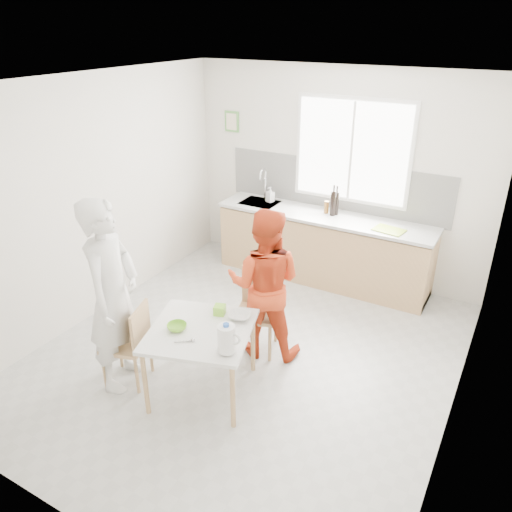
{
  "coord_description": "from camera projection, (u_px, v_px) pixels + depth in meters",
  "views": [
    {
      "loc": [
        2.18,
        -3.67,
        3.18
      ],
      "look_at": [
        -0.01,
        0.2,
        1.06
      ],
      "focal_mm": 35.0,
      "sensor_mm": 36.0,
      "label": 1
    }
  ],
  "objects": [
    {
      "name": "ground",
      "position": [
        248.0,
        354.0,
        5.22
      ],
      "size": [
        4.5,
        4.5,
        0.0
      ],
      "primitive_type": "plane",
      "color": "#B7B7B2",
      "rests_on": "ground"
    },
    {
      "name": "room_shell",
      "position": [
        247.0,
        206.0,
        4.51
      ],
      "size": [
        4.5,
        4.5,
        4.5
      ],
      "color": "silver",
      "rests_on": "ground"
    },
    {
      "name": "window",
      "position": [
        352.0,
        151.0,
        6.15
      ],
      "size": [
        1.5,
        0.06,
        1.3
      ],
      "color": "white",
      "rests_on": "room_shell"
    },
    {
      "name": "backsplash",
      "position": [
        335.0,
        186.0,
        6.45
      ],
      "size": [
        3.0,
        0.02,
        0.65
      ],
      "primitive_type": "cube",
      "color": "white",
      "rests_on": "room_shell"
    },
    {
      "name": "picture_frame",
      "position": [
        232.0,
        122.0,
        6.85
      ],
      "size": [
        0.22,
        0.03,
        0.28
      ],
      "color": "#569B46",
      "rests_on": "room_shell"
    },
    {
      "name": "kitchen_counter",
      "position": [
        322.0,
        250.0,
        6.57
      ],
      "size": [
        2.84,
        0.64,
        1.37
      ],
      "color": "tan",
      "rests_on": "ground"
    },
    {
      "name": "dining_table",
      "position": [
        201.0,
        336.0,
        4.46
      ],
      "size": [
        1.11,
        1.11,
        0.68
      ],
      "rotation": [
        0.0,
        0.0,
        0.3
      ],
      "color": "silver",
      "rests_on": "ground"
    },
    {
      "name": "chair_left",
      "position": [
        131.0,
        341.0,
        4.66
      ],
      "size": [
        0.48,
        0.48,
        0.83
      ],
      "rotation": [
        0.0,
        0.0,
        -1.27
      ],
      "color": "tan",
      "rests_on": "ground"
    },
    {
      "name": "chair_far",
      "position": [
        258.0,
        306.0,
        5.17
      ],
      "size": [
        0.51,
        0.51,
        0.88
      ],
      "rotation": [
        0.0,
        0.0,
        0.3
      ],
      "color": "tan",
      "rests_on": "ground"
    },
    {
      "name": "person_white",
      "position": [
        113.0,
        296.0,
        4.48
      ],
      "size": [
        0.63,
        0.78,
        1.85
      ],
      "primitive_type": "imported",
      "rotation": [
        0.0,
        0.0,
        1.87
      ],
      "color": "white",
      "rests_on": "ground"
    },
    {
      "name": "person_red",
      "position": [
        265.0,
        284.0,
        4.95
      ],
      "size": [
        0.92,
        0.8,
        1.59
      ],
      "primitive_type": "imported",
      "rotation": [
        0.0,
        0.0,
        3.45
      ],
      "color": "red",
      "rests_on": "ground"
    },
    {
      "name": "bowl_green",
      "position": [
        177.0,
        327.0,
        4.41
      ],
      "size": [
        0.22,
        0.22,
        0.06
      ],
      "primitive_type": "imported",
      "rotation": [
        0.0,
        0.0,
        0.3
      ],
      "color": "#77C32D",
      "rests_on": "dining_table"
    },
    {
      "name": "bowl_white",
      "position": [
        240.0,
        316.0,
        4.58
      ],
      "size": [
        0.26,
        0.26,
        0.05
      ],
      "primitive_type": "imported",
      "rotation": [
        0.0,
        0.0,
        0.3
      ],
      "color": "silver",
      "rests_on": "dining_table"
    },
    {
      "name": "milk_jug",
      "position": [
        227.0,
        338.0,
        4.06
      ],
      "size": [
        0.21,
        0.15,
        0.26
      ],
      "rotation": [
        0.0,
        0.0,
        0.3
      ],
      "color": "white",
      "rests_on": "dining_table"
    },
    {
      "name": "green_box",
      "position": [
        220.0,
        310.0,
        4.64
      ],
      "size": [
        0.13,
        0.13,
        0.09
      ],
      "primitive_type": "cube",
      "rotation": [
        0.0,
        0.0,
        0.3
      ],
      "color": "#85D631",
      "rests_on": "dining_table"
    },
    {
      "name": "spoon",
      "position": [
        183.0,
        341.0,
        4.25
      ],
      "size": [
        0.13,
        0.11,
        0.01
      ],
      "primitive_type": "cylinder",
      "rotation": [
        0.0,
        1.57,
        0.65
      ],
      "color": "#A5A5AA",
      "rests_on": "dining_table"
    },
    {
      "name": "cutting_board",
      "position": [
        389.0,
        230.0,
        5.88
      ],
      "size": [
        0.39,
        0.31,
        0.01
      ],
      "primitive_type": "cube",
      "rotation": [
        0.0,
        0.0,
        -0.17
      ],
      "color": "#97B82A",
      "rests_on": "kitchen_counter"
    },
    {
      "name": "wine_bottle_a",
      "position": [
        333.0,
        203.0,
        6.27
      ],
      "size": [
        0.07,
        0.07,
        0.32
      ],
      "primitive_type": "cylinder",
      "color": "black",
      "rests_on": "kitchen_counter"
    },
    {
      "name": "wine_bottle_b",
      "position": [
        336.0,
        203.0,
        6.3
      ],
      "size": [
        0.07,
        0.07,
        0.3
      ],
      "primitive_type": "cylinder",
      "color": "black",
      "rests_on": "kitchen_counter"
    },
    {
      "name": "jar_amber",
      "position": [
        326.0,
        207.0,
        6.37
      ],
      "size": [
        0.06,
        0.06,
        0.16
      ],
      "primitive_type": "cylinder",
      "color": "brown",
      "rests_on": "kitchen_counter"
    },
    {
      "name": "soap_bottle",
      "position": [
        270.0,
        194.0,
        6.77
      ],
      "size": [
        0.12,
        0.12,
        0.2
      ],
      "primitive_type": "imported",
      "rotation": [
        0.0,
        0.0,
        -0.32
      ],
      "color": "#999999",
      "rests_on": "kitchen_counter"
    }
  ]
}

